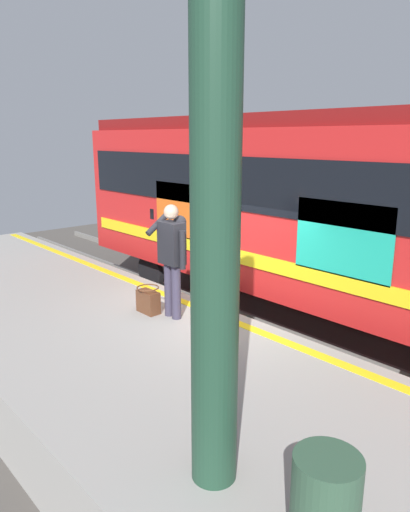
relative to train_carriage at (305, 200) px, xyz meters
name	(u,v)px	position (x,y,z in m)	size (l,w,h in m)	color
ground_plane	(224,359)	(-0.14, 2.24, -2.45)	(25.31, 25.31, 0.00)	#4C4742
platform	(131,370)	(-0.14, 4.07, -2.00)	(16.87, 3.65, 0.90)	gray
safety_line	(211,312)	(-0.14, 2.54, -1.54)	(16.53, 0.16, 0.01)	yellow
track_rail_near	(282,330)	(-0.14, 0.71, -2.37)	(21.93, 0.08, 0.16)	slate
track_rail_far	(325,311)	(-0.14, -0.72, -2.37)	(21.93, 0.08, 0.16)	slate
train_carriage	(305,200)	(0.00, 0.00, 0.00)	(10.15, 3.12, 3.82)	red
passenger	(172,252)	(0.12, 3.08, -0.52)	(0.57, 0.55, 1.74)	#383347
handbag	(148,301)	(0.53, 3.26, -1.35)	(0.39, 0.35, 0.42)	#59331E
station_column	(215,237)	(-2.84, 5.02, 0.45)	(0.37, 0.37, 3.99)	#1E3F2D
trash_bin	(325,506)	(-3.86, 4.99, -1.18)	(0.45, 0.45, 0.73)	#2D4C38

